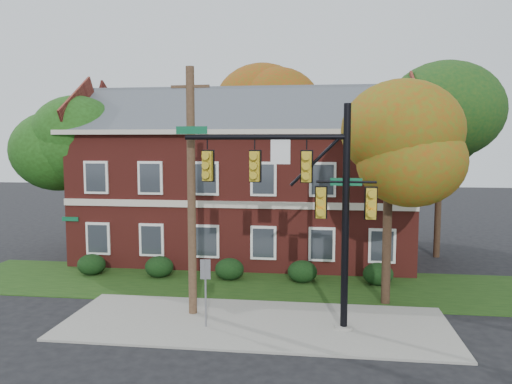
# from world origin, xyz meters

# --- Properties ---
(ground) EXTENTS (120.00, 120.00, 0.00)m
(ground) POSITION_xyz_m (0.00, 0.00, 0.00)
(ground) COLOR black
(ground) RESTS_ON ground
(sidewalk) EXTENTS (14.00, 5.00, 0.08)m
(sidewalk) POSITION_xyz_m (0.00, 1.00, 0.04)
(sidewalk) COLOR gray
(sidewalk) RESTS_ON ground
(grass_strip) EXTENTS (30.00, 6.00, 0.04)m
(grass_strip) POSITION_xyz_m (0.00, 6.00, 0.02)
(grass_strip) COLOR #193811
(grass_strip) RESTS_ON ground
(apartment_building) EXTENTS (18.80, 8.80, 9.74)m
(apartment_building) POSITION_xyz_m (-2.00, 11.95, 4.99)
(apartment_building) COLOR maroon
(apartment_building) RESTS_ON ground
(hedge_far_left) EXTENTS (1.40, 1.26, 1.05)m
(hedge_far_left) POSITION_xyz_m (-9.00, 6.70, 0.53)
(hedge_far_left) COLOR black
(hedge_far_left) RESTS_ON ground
(hedge_left) EXTENTS (1.40, 1.26, 1.05)m
(hedge_left) POSITION_xyz_m (-5.50, 6.70, 0.53)
(hedge_left) COLOR black
(hedge_left) RESTS_ON ground
(hedge_center) EXTENTS (1.40, 1.26, 1.05)m
(hedge_center) POSITION_xyz_m (-2.00, 6.70, 0.53)
(hedge_center) COLOR black
(hedge_center) RESTS_ON ground
(hedge_right) EXTENTS (1.40, 1.26, 1.05)m
(hedge_right) POSITION_xyz_m (1.50, 6.70, 0.53)
(hedge_right) COLOR black
(hedge_right) RESTS_ON ground
(hedge_far_right) EXTENTS (1.40, 1.26, 1.05)m
(hedge_far_right) POSITION_xyz_m (5.00, 6.70, 0.53)
(hedge_far_right) COLOR black
(hedge_far_right) RESTS_ON ground
(tree_near_right) EXTENTS (4.50, 4.25, 8.58)m
(tree_near_right) POSITION_xyz_m (5.22, 3.87, 6.67)
(tree_near_right) COLOR black
(tree_near_right) RESTS_ON ground
(tree_left_rear) EXTENTS (5.40, 5.10, 8.88)m
(tree_left_rear) POSITION_xyz_m (-11.73, 10.84, 6.68)
(tree_left_rear) COLOR black
(tree_left_rear) RESTS_ON ground
(tree_right_rear) EXTENTS (6.30, 5.95, 10.62)m
(tree_right_rear) POSITION_xyz_m (9.31, 12.81, 8.12)
(tree_right_rear) COLOR black
(tree_right_rear) RESTS_ON ground
(tree_far_rear) EXTENTS (6.84, 6.46, 11.52)m
(tree_far_rear) POSITION_xyz_m (-0.66, 19.79, 8.84)
(tree_far_rear) COLOR black
(tree_far_rear) RESTS_ON ground
(traffic_signal) EXTENTS (7.09, 0.63, 7.92)m
(traffic_signal) POSITION_xyz_m (1.75, 0.82, 4.91)
(traffic_signal) COLOR gray
(traffic_signal) RESTS_ON ground
(utility_pole) EXTENTS (1.46, 0.33, 9.38)m
(utility_pole) POSITION_xyz_m (-2.50, 1.69, 4.76)
(utility_pole) COLOR #442F1F
(utility_pole) RESTS_ON ground
(sign_post) EXTENTS (0.37, 0.07, 2.51)m
(sign_post) POSITION_xyz_m (-1.68, 0.36, 1.70)
(sign_post) COLOR slate
(sign_post) RESTS_ON ground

